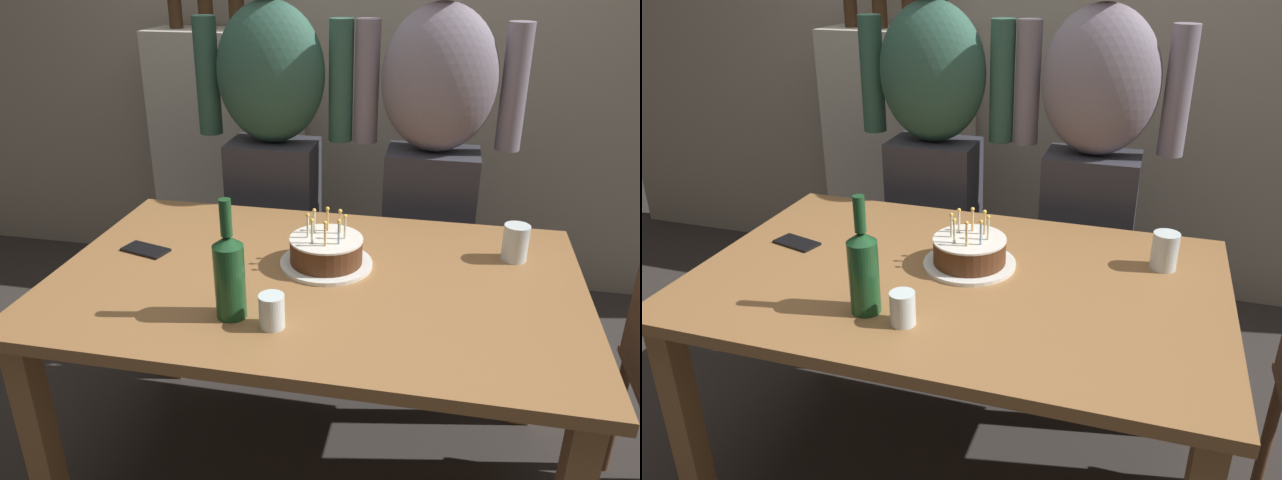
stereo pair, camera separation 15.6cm
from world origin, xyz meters
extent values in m
plane|color=#332D2B|center=(0.00, 0.00, 0.00)|extent=(10.00, 10.00, 0.00)
cube|color=#9E9384|center=(0.00, 1.55, 1.30)|extent=(5.20, 0.10, 2.60)
cube|color=olive|center=(0.00, 0.00, 0.72)|extent=(1.50, 0.96, 0.03)
cube|color=olive|center=(-0.68, -0.41, 0.35)|extent=(0.07, 0.07, 0.70)
cube|color=olive|center=(-0.68, 0.41, 0.35)|extent=(0.07, 0.07, 0.70)
cube|color=olive|center=(0.68, 0.41, 0.35)|extent=(0.07, 0.07, 0.70)
cylinder|color=white|center=(0.02, 0.07, 0.75)|extent=(0.27, 0.27, 0.01)
cylinder|color=#512D19|center=(0.02, 0.07, 0.79)|extent=(0.21, 0.21, 0.07)
cylinder|color=silver|center=(0.02, 0.07, 0.82)|extent=(0.22, 0.22, 0.01)
cylinder|color=beige|center=(-0.02, 0.03, 0.86)|extent=(0.01, 0.01, 0.06)
sphere|color=#F9C64C|center=(-0.02, 0.03, 0.90)|extent=(0.01, 0.01, 0.01)
cylinder|color=#EAB266|center=(0.02, 0.02, 0.86)|extent=(0.01, 0.01, 0.06)
sphere|color=#F9C64C|center=(0.02, 0.02, 0.90)|extent=(0.01, 0.01, 0.01)
cylinder|color=#93B7DB|center=(0.06, 0.04, 0.86)|extent=(0.01, 0.01, 0.06)
sphere|color=#F9C64C|center=(0.06, 0.04, 0.90)|extent=(0.01, 0.01, 0.01)
cylinder|color=beige|center=(0.07, 0.08, 0.86)|extent=(0.01, 0.01, 0.06)
sphere|color=#F9C64C|center=(0.07, 0.08, 0.90)|extent=(0.01, 0.01, 0.01)
cylinder|color=#EAB266|center=(0.05, 0.12, 0.86)|extent=(0.01, 0.01, 0.06)
sphere|color=#F9C64C|center=(0.05, 0.12, 0.90)|extent=(0.01, 0.01, 0.01)
cylinder|color=#EAB266|center=(0.01, 0.13, 0.86)|extent=(0.01, 0.01, 0.06)
sphere|color=#F9C64C|center=(0.01, 0.13, 0.90)|extent=(0.01, 0.01, 0.01)
cylinder|color=beige|center=(-0.03, 0.11, 0.86)|extent=(0.01, 0.01, 0.06)
sphere|color=#F9C64C|center=(-0.03, 0.11, 0.90)|extent=(0.01, 0.01, 0.01)
cylinder|color=beige|center=(-0.04, 0.07, 0.86)|extent=(0.01, 0.01, 0.06)
sphere|color=#F9C64C|center=(-0.04, 0.07, 0.90)|extent=(0.01, 0.01, 0.01)
cylinder|color=silver|center=(0.56, 0.23, 0.80)|extent=(0.08, 0.08, 0.11)
cylinder|color=silver|center=(-0.05, -0.28, 0.78)|extent=(0.06, 0.06, 0.09)
cylinder|color=#194723|center=(-0.16, -0.25, 0.84)|extent=(0.08, 0.08, 0.20)
cone|color=#194723|center=(-0.16, -0.25, 0.95)|extent=(0.08, 0.08, 0.03)
cylinder|color=#194723|center=(-0.16, -0.25, 1.01)|extent=(0.03, 0.03, 0.09)
cube|color=black|center=(-0.55, 0.05, 0.74)|extent=(0.16, 0.11, 0.01)
cube|color=#33333D|center=(-0.32, 0.72, 0.46)|extent=(0.34, 0.23, 0.92)
ellipsoid|color=#2D5647|center=(-0.32, 0.72, 1.18)|extent=(0.41, 0.27, 0.52)
cylinder|color=#2D5647|center=(-0.06, 0.75, 1.15)|extent=(0.09, 0.09, 0.44)
cylinder|color=#2D5647|center=(-0.58, 0.75, 1.15)|extent=(0.09, 0.09, 0.44)
cube|color=#33333D|center=(0.29, 0.72, 0.46)|extent=(0.34, 0.23, 0.92)
ellipsoid|color=slate|center=(0.29, 0.72, 1.18)|extent=(0.41, 0.27, 0.52)
cylinder|color=slate|center=(0.55, 0.75, 1.15)|extent=(0.09, 0.09, 0.44)
cylinder|color=slate|center=(0.03, 0.75, 1.15)|extent=(0.09, 0.09, 0.44)
cylinder|color=brown|center=(0.94, 0.21, 0.23)|extent=(0.04, 0.04, 0.45)
cube|color=beige|center=(-0.73, 1.33, 0.63)|extent=(0.71, 0.30, 1.27)
cylinder|color=#382314|center=(-0.95, 1.33, 1.37)|extent=(0.06, 0.06, 0.21)
camera|label=1|loc=(0.33, -1.54, 1.57)|focal=34.93mm
camera|label=2|loc=(0.48, -1.50, 1.57)|focal=34.93mm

